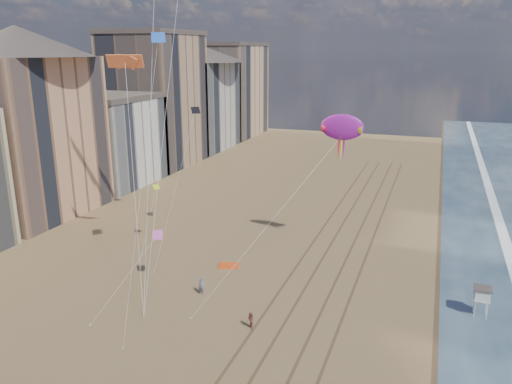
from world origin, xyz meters
TOP-DOWN VIEW (x-y plane):
  - wet_sand at (19.00, 40.00)m, footprint 260.00×260.00m
  - foam at (23.20, 40.00)m, footprint 260.00×260.00m
  - tracks at (2.55, 30.00)m, footprint 7.68×120.00m
  - buildings at (-45.73, 65.59)m, footprint 34.72×131.35m
  - lifeguard_stand at (18.68, 23.47)m, footprint 1.65×1.65m
  - grounded_kite at (-8.84, 25.56)m, footprint 2.68×2.12m
  - show_kite at (2.51, 33.67)m, footprint 7.45×10.79m
  - kite_flyer_a at (-8.74, 18.11)m, footprint 0.73×0.50m
  - kite_flyer_b at (-1.49, 13.53)m, footprint 1.03×1.04m
  - small_kites at (-14.20, 22.14)m, footprint 9.92×15.62m

SIDE VIEW (x-z plane):
  - wet_sand at x=19.00m, z-range 0.00..0.00m
  - foam at x=23.20m, z-range 0.00..0.00m
  - tracks at x=2.55m, z-range 0.00..0.01m
  - grounded_kite at x=-8.84m, z-range 0.00..0.27m
  - kite_flyer_b at x=-1.49m, z-range 0.00..1.69m
  - kite_flyer_a at x=-8.74m, z-range 0.00..1.91m
  - lifeguard_stand at x=18.68m, z-range 0.81..3.80m
  - buildings at x=-45.73m, z-range -0.95..28.05m
  - show_kite at x=2.51m, z-range 2.45..29.82m
  - small_kites at x=-14.20m, z-range 6.15..27.15m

